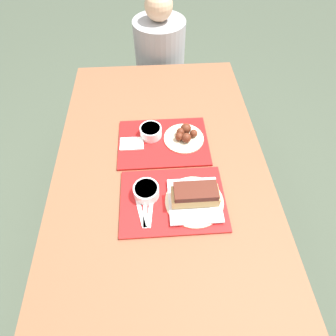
{
  "coord_description": "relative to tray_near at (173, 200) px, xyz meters",
  "views": [
    {
      "loc": [
        -0.01,
        -0.67,
        1.7
      ],
      "look_at": [
        0.03,
        -0.01,
        0.79
      ],
      "focal_mm": 28.0,
      "sensor_mm": 36.0,
      "label": 1
    }
  ],
  "objects": [
    {
      "name": "napkin_far",
      "position": [
        -0.17,
        0.31,
        0.01
      ],
      "size": [
        0.11,
        0.08,
        0.01
      ],
      "color": "white",
      "rests_on": "tray_far"
    },
    {
      "name": "tray_far",
      "position": [
        -0.02,
        0.32,
        0.0
      ],
      "size": [
        0.42,
        0.3,
        0.01
      ],
      "color": "red",
      "rests_on": "picnic_table"
    },
    {
      "name": "brisket_sandwich_plate",
      "position": [
        0.08,
        -0.02,
        0.04
      ],
      "size": [
        0.23,
        0.23,
        0.1
      ],
      "color": "beige",
      "rests_on": "tray_near"
    },
    {
      "name": "tray_near",
      "position": [
        0.0,
        0.0,
        0.0
      ],
      "size": [
        0.42,
        0.3,
        0.01
      ],
      "color": "red",
      "rests_on": "picnic_table"
    },
    {
      "name": "person_seated_across",
      "position": [
        0.0,
        1.19,
        -0.06
      ],
      "size": [
        0.34,
        0.34,
        0.66
      ],
      "color": "#9E9EA3",
      "rests_on": "picnic_bench_far"
    },
    {
      "name": "picnic_table",
      "position": [
        -0.04,
        0.15,
        -0.1
      ],
      "size": [
        0.95,
        1.64,
        0.75
      ],
      "color": "brown",
      "rests_on": "ground_plane"
    },
    {
      "name": "ground_plane",
      "position": [
        -0.04,
        0.15,
        -0.76
      ],
      "size": [
        12.0,
        12.0,
        0.0
      ],
      "primitive_type": "plane",
      "color": "#424C3D"
    },
    {
      "name": "bowl_coleslaw_near",
      "position": [
        -0.11,
        0.03,
        0.03
      ],
      "size": [
        0.1,
        0.1,
        0.05
      ],
      "color": "white",
      "rests_on": "tray_near"
    },
    {
      "name": "picnic_bench_far",
      "position": [
        -0.04,
        1.19,
        -0.39
      ],
      "size": [
        0.91,
        0.28,
        0.43
      ],
      "color": "brown",
      "rests_on": "ground_plane"
    },
    {
      "name": "plastic_fork_near",
      "position": [
        -0.11,
        -0.03,
        0.01
      ],
      "size": [
        0.02,
        0.17,
        0.0
      ],
      "color": "white",
      "rests_on": "tray_near"
    },
    {
      "name": "condiment_packet",
      "position": [
        0.02,
        0.07,
        0.01
      ],
      "size": [
        0.04,
        0.03,
        0.01
      ],
      "color": "#A59E93",
      "rests_on": "tray_near"
    },
    {
      "name": "plastic_knife_near",
      "position": [
        -0.09,
        -0.03,
        0.01
      ],
      "size": [
        0.04,
        0.17,
        0.0
      ],
      "color": "white",
      "rests_on": "tray_near"
    },
    {
      "name": "bowl_coleslaw_far",
      "position": [
        -0.08,
        0.36,
        0.03
      ],
      "size": [
        0.1,
        0.1,
        0.05
      ],
      "color": "white",
      "rests_on": "tray_far"
    },
    {
      "name": "plastic_spoon_near",
      "position": [
        -0.13,
        -0.03,
        0.01
      ],
      "size": [
        0.05,
        0.17,
        0.0
      ],
      "color": "white",
      "rests_on": "tray_near"
    },
    {
      "name": "wings_plate_far",
      "position": [
        0.08,
        0.33,
        0.03
      ],
      "size": [
        0.19,
        0.19,
        0.06
      ],
      "color": "beige",
      "rests_on": "tray_far"
    }
  ]
}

